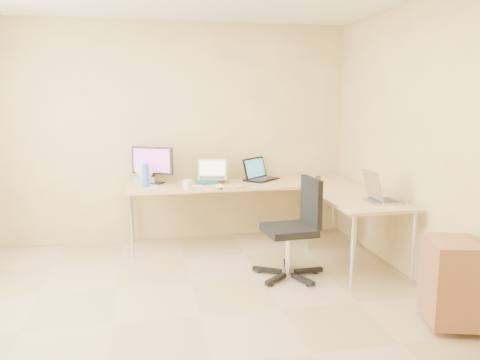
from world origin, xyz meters
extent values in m
plane|color=tan|center=(0.00, 0.00, 0.00)|extent=(4.50, 4.50, 0.00)
plane|color=#DDC774|center=(0.00, 2.25, 1.30)|extent=(4.50, 0.00, 4.50)
plane|color=#DDC774|center=(0.00, -2.25, 1.30)|extent=(4.50, 0.00, 4.50)
plane|color=#DDC774|center=(2.10, 0.00, 1.30)|extent=(0.00, 4.50, 4.50)
cube|color=tan|center=(0.72, 1.85, 0.36)|extent=(2.65, 0.70, 0.73)
cube|color=tan|center=(1.70, 0.85, 0.36)|extent=(0.70, 1.30, 0.73)
cube|color=black|center=(-0.29, 2.02, 0.95)|extent=(0.52, 0.39, 0.43)
cube|color=#0F5749|center=(0.31, 1.84, 0.75)|extent=(0.23, 0.29, 0.04)
cube|color=#A9A9A9|center=(0.39, 1.95, 0.88)|extent=(0.39, 0.32, 0.22)
cube|color=black|center=(1.00, 2.01, 0.86)|extent=(0.53, 0.52, 0.27)
cube|color=white|center=(0.28, 1.71, 0.74)|extent=(0.39, 0.21, 0.02)
ellipsoid|color=beige|center=(0.64, 1.55, 0.75)|extent=(0.11, 0.09, 0.03)
imported|color=white|center=(0.06, 1.55, 0.78)|extent=(0.12, 0.12, 0.11)
cylinder|color=beige|center=(0.41, 1.55, 0.74)|extent=(0.12, 0.12, 0.03)
cylinder|color=blue|center=(-0.38, 1.79, 0.86)|extent=(0.08, 0.08, 0.26)
cube|color=silver|center=(-0.33, 1.82, 0.73)|extent=(0.30, 0.35, 0.01)
cube|color=beige|center=(-0.40, 2.05, 0.77)|extent=(0.25, 0.20, 0.08)
cylinder|color=white|center=(-0.39, 1.96, 0.86)|extent=(0.25, 0.25, 0.25)
cylinder|color=#292929|center=(1.55, 1.55, 0.78)|extent=(0.07, 0.07, 0.10)
cube|color=#ADAEB7|center=(1.85, 0.58, 0.85)|extent=(0.37, 0.30, 0.25)
cube|color=black|center=(0.95, 0.70, 0.50)|extent=(0.63, 0.63, 0.98)
cube|color=brown|center=(1.85, -0.53, 0.36)|extent=(0.48, 0.54, 0.63)
camera|label=1|loc=(-0.41, -3.60, 1.73)|focal=36.23mm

